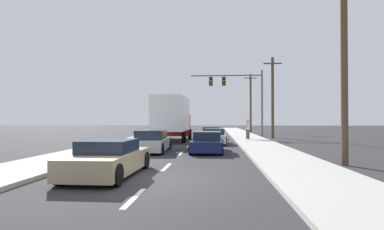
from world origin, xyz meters
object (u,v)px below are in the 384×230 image
at_px(car_silver, 152,142).
at_px(traffic_signal_mast, 233,87).
at_px(utility_pole_mid, 273,96).
at_px(pedestrian_near_corner, 248,129).
at_px(car_tan, 109,159).
at_px(car_navy, 208,143).
at_px(box_truck, 173,116).
at_px(car_white, 214,137).
at_px(utility_pole_near, 344,42).
at_px(utility_pole_far, 251,102).
at_px(car_orange, 211,133).

xyz_separation_m(car_silver, traffic_signal_mast, (5.64, 17.91, 4.93)).
bearing_deg(utility_pole_mid, pedestrian_near_corner, -128.49).
distance_m(car_tan, utility_pole_mid, 24.27).
bearing_deg(traffic_signal_mast, car_navy, -97.76).
height_order(box_truck, car_silver, box_truck).
bearing_deg(car_white, car_navy, -93.20).
relative_size(utility_pole_near, utility_pole_mid, 1.21).
bearing_deg(utility_pole_far, pedestrian_near_corner, -96.89).
bearing_deg(box_truck, car_orange, 49.32).
bearing_deg(car_white, utility_pole_near, -64.84).
xyz_separation_m(traffic_signal_mast, pedestrian_near_corner, (0.91, -7.26, -4.49)).
bearing_deg(utility_pole_near, utility_pole_far, 90.25).
bearing_deg(car_navy, car_tan, -110.73).
distance_m(car_silver, utility_pole_far, 30.76).
bearing_deg(car_tan, utility_pole_mid, 67.41).
distance_m(traffic_signal_mast, utility_pole_far, 11.79).
bearing_deg(utility_pole_far, car_navy, -100.86).
height_order(car_silver, car_white, car_silver).
height_order(utility_pole_near, pedestrian_near_corner, utility_pole_near).
xyz_separation_m(utility_pole_near, utility_pole_far, (-0.15, 34.11, -0.60)).
distance_m(car_tan, pedestrian_near_corner, 19.69).
bearing_deg(utility_pole_near, car_tan, -160.67).
height_order(car_orange, pedestrian_near_corner, pedestrian_near_corner).
relative_size(car_tan, pedestrian_near_corner, 2.51).
distance_m(box_truck, car_white, 4.75).
distance_m(car_tan, utility_pole_far, 38.38).
distance_m(car_orange, utility_pole_near, 19.28).
relative_size(utility_pole_mid, pedestrian_near_corner, 4.58).
bearing_deg(traffic_signal_mast, car_tan, -101.98).
bearing_deg(utility_pole_near, box_truck, 122.56).
relative_size(traffic_signal_mast, utility_pole_near, 0.82).
bearing_deg(car_tan, car_white, 76.70).
distance_m(car_orange, pedestrian_near_corner, 4.08).
bearing_deg(utility_pole_mid, car_navy, -113.65).
relative_size(car_tan, car_orange, 1.09).
distance_m(car_silver, traffic_signal_mast, 19.41).
height_order(car_silver, traffic_signal_mast, traffic_signal_mast).
height_order(traffic_signal_mast, utility_pole_mid, utility_pole_mid).
distance_m(car_white, utility_pole_mid, 10.26).
bearing_deg(utility_pole_far, utility_pole_mid, -87.84).
distance_m(car_orange, car_white, 6.44).
bearing_deg(car_silver, box_truck, 90.18).
distance_m(utility_pole_far, pedestrian_near_corner, 19.02).
relative_size(car_white, pedestrian_near_corner, 2.39).
height_order(car_silver, utility_pole_near, utility_pole_near).
bearing_deg(car_navy, box_truck, 109.83).
bearing_deg(pedestrian_near_corner, car_navy, -107.62).
relative_size(box_truck, car_orange, 2.07).
distance_m(car_navy, pedestrian_near_corner, 11.02).
bearing_deg(traffic_signal_mast, utility_pole_near, -81.75).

